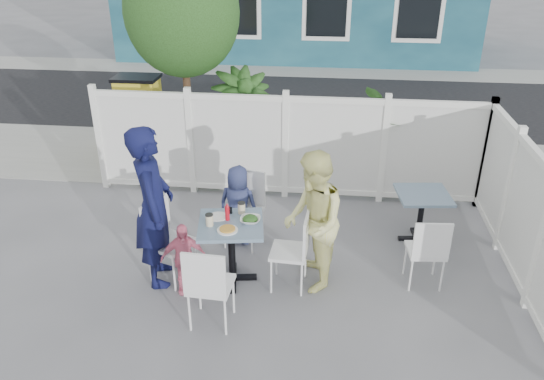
# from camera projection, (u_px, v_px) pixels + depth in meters

# --- Properties ---
(ground) EXTENTS (80.00, 80.00, 0.00)m
(ground) POSITION_uv_depth(u_px,v_px,m) (257.00, 287.00, 6.17)
(ground) COLOR slate
(near_sidewalk) EXTENTS (24.00, 2.60, 0.01)m
(near_sidewalk) POSITION_uv_depth(u_px,v_px,m) (286.00, 160.00, 9.56)
(near_sidewalk) COLOR gray
(near_sidewalk) RESTS_ON ground
(street) EXTENTS (24.00, 5.00, 0.01)m
(street) POSITION_uv_depth(u_px,v_px,m) (300.00, 101.00, 12.86)
(street) COLOR black
(street) RESTS_ON ground
(far_sidewalk) EXTENTS (24.00, 1.60, 0.01)m
(far_sidewalk) POSITION_uv_depth(u_px,v_px,m) (307.00, 70.00, 15.62)
(far_sidewalk) COLOR gray
(far_sidewalk) RESTS_ON ground
(fence_back) EXTENTS (5.86, 0.08, 1.60)m
(fence_back) POSITION_uv_depth(u_px,v_px,m) (285.00, 149.00, 7.96)
(fence_back) COLOR white
(fence_back) RESTS_ON ground
(fence_right) EXTENTS (0.08, 3.66, 1.60)m
(fence_right) POSITION_uv_depth(u_px,v_px,m) (523.00, 218.00, 6.06)
(fence_right) COLOR white
(fence_right) RESTS_ON ground
(tree) EXTENTS (1.80, 1.62, 3.59)m
(tree) POSITION_uv_depth(u_px,v_px,m) (182.00, 13.00, 8.13)
(tree) COLOR #382316
(tree) RESTS_ON ground
(utility_cabinet) EXTENTS (0.73, 0.53, 1.35)m
(utility_cabinet) POSITION_uv_depth(u_px,v_px,m) (141.00, 116.00, 9.72)
(utility_cabinet) COLOR gold
(utility_cabinet) RESTS_ON ground
(potted_shrub_a) EXTENTS (1.34, 1.34, 1.79)m
(potted_shrub_a) POSITION_uv_depth(u_px,v_px,m) (241.00, 125.00, 8.61)
(potted_shrub_a) COLOR #1D3B13
(potted_shrub_a) RESTS_ON ground
(potted_shrub_b) EXTENTS (1.30, 1.47, 1.57)m
(potted_shrub_b) POSITION_uv_depth(u_px,v_px,m) (401.00, 140.00, 8.31)
(potted_shrub_b) COLOR #1D3B13
(potted_shrub_b) RESTS_ON ground
(main_table) EXTENTS (0.83, 0.83, 0.77)m
(main_table) POSITION_uv_depth(u_px,v_px,m) (231.00, 236.00, 6.06)
(main_table) COLOR slate
(main_table) RESTS_ON ground
(spare_table) EXTENTS (0.73, 0.73, 0.69)m
(spare_table) POSITION_uv_depth(u_px,v_px,m) (422.00, 204.00, 6.89)
(spare_table) COLOR slate
(spare_table) RESTS_ON ground
(chair_left) EXTENTS (0.58, 0.59, 0.99)m
(chair_left) POSITION_uv_depth(u_px,v_px,m) (165.00, 234.00, 6.14)
(chair_left) COLOR white
(chair_left) RESTS_ON ground
(chair_right) EXTENTS (0.44, 0.45, 0.94)m
(chair_right) POSITION_uv_depth(u_px,v_px,m) (296.00, 246.00, 5.97)
(chair_right) COLOR white
(chair_right) RESTS_ON ground
(chair_back) EXTENTS (0.54, 0.53, 0.99)m
(chair_back) POSITION_uv_depth(u_px,v_px,m) (246.00, 202.00, 6.85)
(chair_back) COLOR white
(chair_back) RESTS_ON ground
(chair_near) EXTENTS (0.46, 0.45, 0.97)m
(chair_near) POSITION_uv_depth(u_px,v_px,m) (208.00, 282.00, 5.32)
(chair_near) COLOR white
(chair_near) RESTS_ON ground
(chair_spare) EXTENTS (0.44, 0.43, 0.90)m
(chair_spare) POSITION_uv_depth(u_px,v_px,m) (428.00, 248.00, 5.96)
(chair_spare) COLOR white
(chair_spare) RESTS_ON ground
(man) EXTENTS (0.62, 0.79, 1.91)m
(man) POSITION_uv_depth(u_px,v_px,m) (153.00, 207.00, 5.93)
(man) COLOR #0E113A
(man) RESTS_ON ground
(woman) EXTENTS (0.76, 0.90, 1.65)m
(woman) POSITION_uv_depth(u_px,v_px,m) (313.00, 222.00, 5.90)
(woman) COLOR yellow
(woman) RESTS_ON ground
(boy) EXTENTS (0.57, 0.41, 1.08)m
(boy) POSITION_uv_depth(u_px,v_px,m) (238.00, 205.00, 6.86)
(boy) COLOR navy
(boy) RESTS_ON ground
(toddler) EXTENTS (0.55, 0.37, 0.87)m
(toddler) POSITION_uv_depth(u_px,v_px,m) (183.00, 258.00, 5.94)
(toddler) COLOR pink
(toddler) RESTS_ON ground
(plate_main) EXTENTS (0.23, 0.23, 0.01)m
(plate_main) POSITION_uv_depth(u_px,v_px,m) (227.00, 230.00, 5.83)
(plate_main) COLOR white
(plate_main) RESTS_ON main_table
(plate_side) EXTENTS (0.22, 0.22, 0.02)m
(plate_side) POSITION_uv_depth(u_px,v_px,m) (218.00, 217.00, 6.10)
(plate_side) COLOR white
(plate_side) RESTS_ON main_table
(salad_bowl) EXTENTS (0.23, 0.23, 0.06)m
(salad_bowl) POSITION_uv_depth(u_px,v_px,m) (250.00, 220.00, 5.99)
(salad_bowl) COLOR white
(salad_bowl) RESTS_ON main_table
(coffee_cup_a) EXTENTS (0.09, 0.09, 0.13)m
(coffee_cup_a) POSITION_uv_depth(u_px,v_px,m) (209.00, 220.00, 5.91)
(coffee_cup_a) COLOR beige
(coffee_cup_a) RESTS_ON main_table
(coffee_cup_b) EXTENTS (0.09, 0.09, 0.13)m
(coffee_cup_b) POSITION_uv_depth(u_px,v_px,m) (242.00, 208.00, 6.17)
(coffee_cup_b) COLOR beige
(coffee_cup_b) RESTS_ON main_table
(ketchup_bottle) EXTENTS (0.05, 0.05, 0.17)m
(ketchup_bottle) POSITION_uv_depth(u_px,v_px,m) (227.00, 213.00, 6.02)
(ketchup_bottle) COLOR red
(ketchup_bottle) RESTS_ON main_table
(salt_shaker) EXTENTS (0.03, 0.03, 0.07)m
(salt_shaker) POSITION_uv_depth(u_px,v_px,m) (228.00, 211.00, 6.17)
(salt_shaker) COLOR white
(salt_shaker) RESTS_ON main_table
(pepper_shaker) EXTENTS (0.03, 0.03, 0.08)m
(pepper_shaker) POSITION_uv_depth(u_px,v_px,m) (231.00, 210.00, 6.18)
(pepper_shaker) COLOR black
(pepper_shaker) RESTS_ON main_table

